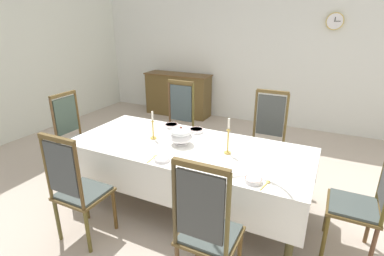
{
  "coord_description": "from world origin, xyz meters",
  "views": [
    {
      "loc": [
        1.31,
        -2.82,
        2.01
      ],
      "look_at": [
        -0.0,
        -0.15,
        0.9
      ],
      "focal_mm": 27.58,
      "sensor_mm": 36.0,
      "label": 1
    }
  ],
  "objects": [
    {
      "name": "candlestick_west",
      "position": [
        -0.44,
        -0.25,
        0.86
      ],
      "size": [
        0.07,
        0.07,
        0.32
      ],
      "color": "gold",
      "rests_on": "tablecloth"
    },
    {
      "name": "chair_north_b",
      "position": [
        0.63,
        0.71,
        0.59
      ],
      "size": [
        0.44,
        0.42,
        1.18
      ],
      "rotation": [
        0.0,
        0.0,
        3.14
      ],
      "color": "brown",
      "rests_on": "ground"
    },
    {
      "name": "candlestick_east",
      "position": [
        0.44,
        -0.25,
        0.89
      ],
      "size": [
        0.07,
        0.07,
        0.37
      ],
      "color": "gold",
      "rests_on": "tablecloth"
    },
    {
      "name": "soup_tureen",
      "position": [
        -0.09,
        -0.25,
        0.83
      ],
      "size": [
        0.25,
        0.25,
        0.2
      ],
      "color": "white",
      "rests_on": "tablecloth"
    },
    {
      "name": "bowl_far_right",
      "position": [
        -0.45,
        0.17,
        0.76
      ],
      "size": [
        0.18,
        0.18,
        0.04
      ],
      "color": "white",
      "rests_on": "tablecloth"
    },
    {
      "name": "chair_south_b",
      "position": [
        0.63,
        -1.2,
        0.58
      ],
      "size": [
        0.44,
        0.42,
        1.16
      ],
      "color": "brown",
      "rests_on": "ground"
    },
    {
      "name": "chair_south_a",
      "position": [
        -0.66,
        -1.19,
        0.56
      ],
      "size": [
        0.44,
        0.42,
        1.11
      ],
      "color": "brown",
      "rests_on": "ground"
    },
    {
      "name": "spoon_primary",
      "position": [
        0.93,
        -0.65,
        0.74
      ],
      "size": [
        0.05,
        0.18,
        0.01
      ],
      "rotation": [
        0.0,
        0.0,
        -0.21
      ],
      "color": "gold",
      "rests_on": "tablecloth"
    },
    {
      "name": "bowl_far_left",
      "position": [
        -0.09,
        0.15,
        0.76
      ],
      "size": [
        0.17,
        0.17,
        0.04
      ],
      "color": "white",
      "rests_on": "tablecloth"
    },
    {
      "name": "bowl_near_right",
      "position": [
        -0.06,
        -0.68,
        0.75
      ],
      "size": [
        0.15,
        0.15,
        0.03
      ],
      "color": "white",
      "rests_on": "tablecloth"
    },
    {
      "name": "tablecloth",
      "position": [
        0.0,
        -0.25,
        0.63
      ],
      "size": [
        2.56,
        1.1,
        0.42
      ],
      "color": "white",
      "rests_on": "dining_table"
    },
    {
      "name": "chair_north_a",
      "position": [
        -0.66,
        0.71,
        0.59
      ],
      "size": [
        0.44,
        0.42,
        1.19
      ],
      "rotation": [
        0.0,
        0.0,
        3.14
      ],
      "color": "brown",
      "rests_on": "ground"
    },
    {
      "name": "bowl_near_left",
      "position": [
        0.82,
        -0.68,
        0.76
      ],
      "size": [
        0.15,
        0.15,
        0.04
      ],
      "color": "white",
      "rests_on": "tablecloth"
    },
    {
      "name": "chair_head_west",
      "position": [
        -1.68,
        -0.25,
        0.56
      ],
      "size": [
        0.42,
        0.44,
        1.12
      ],
      "rotation": [
        0.0,
        0.0,
        -1.57
      ],
      "color": "brown",
      "rests_on": "ground"
    },
    {
      "name": "dining_table",
      "position": [
        0.0,
        -0.25,
        0.66
      ],
      "size": [
        2.54,
        1.08,
        0.73
      ],
      "color": "brown",
      "rests_on": "ground"
    },
    {
      "name": "ground",
      "position": [
        0.0,
        0.0,
        -0.02
      ],
      "size": [
        7.19,
        5.93,
        0.04
      ],
      "primitive_type": "cube",
      "color": "#B5A696"
    },
    {
      "name": "chair_head_east",
      "position": [
        1.68,
        -0.25,
        0.55
      ],
      "size": [
        0.42,
        0.44,
        1.06
      ],
      "rotation": [
        0.0,
        0.0,
        1.57
      ],
      "color": "brown",
      "rests_on": "ground"
    },
    {
      "name": "sideboard",
      "position": [
        -1.74,
        2.69,
        0.45
      ],
      "size": [
        1.44,
        0.48,
        0.9
      ],
      "rotation": [
        0.0,
        0.0,
        3.14
      ],
      "color": "brown",
      "rests_on": "ground"
    },
    {
      "name": "back_wall",
      "position": [
        0.0,
        3.01,
        1.73
      ],
      "size": [
        7.19,
        0.08,
        3.46
      ],
      "primitive_type": "cube",
      "color": "silver",
      "rests_on": "ground"
    },
    {
      "name": "mounted_clock",
      "position": [
        1.14,
        2.93,
        1.97
      ],
      "size": [
        0.28,
        0.06,
        0.28
      ],
      "color": "#D1B251"
    },
    {
      "name": "spoon_secondary",
      "position": [
        -0.17,
        -0.65,
        0.74
      ],
      "size": [
        0.03,
        0.18,
        0.01
      ],
      "rotation": [
        0.0,
        0.0,
        0.04
      ],
      "color": "gold",
      "rests_on": "tablecloth"
    }
  ]
}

